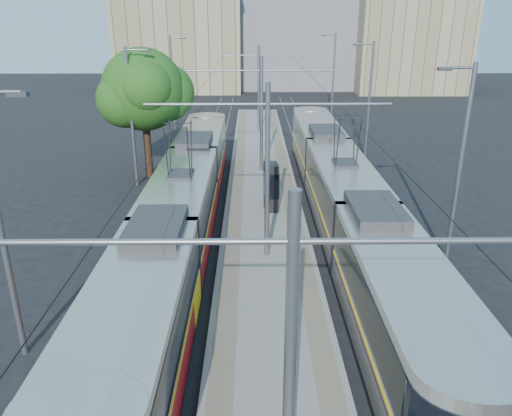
{
  "coord_description": "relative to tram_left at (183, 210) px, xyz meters",
  "views": [
    {
      "loc": [
        -0.6,
        -10.58,
        9.57
      ],
      "look_at": [
        -0.42,
        10.0,
        1.6
      ],
      "focal_mm": 35.0,
      "sensor_mm": 36.0,
      "label": 1
    }
  ],
  "objects": [
    {
      "name": "building_left",
      "position": [
        -6.4,
        50.55,
        4.33
      ],
      "size": [
        16.32,
        12.24,
        12.05
      ],
      "color": "tan",
      "rests_on": "ground"
    },
    {
      "name": "building_centre",
      "position": [
        9.6,
        54.55,
        6.92
      ],
      "size": [
        18.36,
        14.28,
        17.23
      ],
      "color": "gray",
      "rests_on": "ground"
    },
    {
      "name": "street_lamps",
      "position": [
        3.6,
        11.55,
        2.47
      ],
      "size": [
        15.18,
        38.22,
        8.0
      ],
      "color": "slate",
      "rests_on": "ground"
    },
    {
      "name": "tactile_strip_left",
      "position": [
        2.15,
        7.55,
        -1.4
      ],
      "size": [
        0.7,
        50.0,
        0.01
      ],
      "primitive_type": "cube",
      "color": "gray",
      "rests_on": "platform"
    },
    {
      "name": "tree",
      "position": [
        -3.16,
        10.55,
        3.62
      ],
      "size": [
        5.43,
        5.02,
        7.88
      ],
      "color": "#382314",
      "rests_on": "ground"
    },
    {
      "name": "tram_left",
      "position": [
        0.0,
        0.0,
        0.0
      ],
      "size": [
        2.43,
        28.68,
        5.5
      ],
      "color": "black",
      "rests_on": "ground"
    },
    {
      "name": "platform",
      "position": [
        3.6,
        7.55,
        -1.56
      ],
      "size": [
        4.0,
        50.0,
        0.3
      ],
      "primitive_type": "cube",
      "color": "gray",
      "rests_on": "ground"
    },
    {
      "name": "rails",
      "position": [
        3.6,
        7.55,
        -1.69
      ],
      "size": [
        8.71,
        70.0,
        0.03
      ],
      "color": "gray",
      "rests_on": "ground"
    },
    {
      "name": "building_right",
      "position": [
        23.6,
        48.55,
        4.79
      ],
      "size": [
        14.28,
        10.2,
        12.98
      ],
      "color": "tan",
      "rests_on": "ground"
    },
    {
      "name": "tram_right",
      "position": [
        7.2,
        1.66,
        0.15
      ],
      "size": [
        2.43,
        29.99,
        5.5
      ],
      "color": "black",
      "rests_on": "ground"
    },
    {
      "name": "tactile_strip_right",
      "position": [
        5.05,
        7.55,
        -1.4
      ],
      "size": [
        0.7,
        50.0,
        0.01
      ],
      "primitive_type": "cube",
      "color": "gray",
      "rests_on": "platform"
    },
    {
      "name": "catenary",
      "position": [
        3.6,
        4.7,
        2.81
      ],
      "size": [
        9.2,
        70.0,
        7.0
      ],
      "color": "slate",
      "rests_on": "platform"
    },
    {
      "name": "shelter",
      "position": [
        3.97,
        3.71,
        -0.14
      ],
      "size": [
        0.79,
        1.16,
        2.42
      ],
      "rotation": [
        0.0,
        0.0,
        0.11
      ],
      "color": "black",
      "rests_on": "platform"
    },
    {
      "name": "ground",
      "position": [
        3.6,
        -9.45,
        -1.71
      ],
      "size": [
        160.0,
        160.0,
        0.0
      ],
      "primitive_type": "plane",
      "color": "black",
      "rests_on": "ground"
    }
  ]
}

